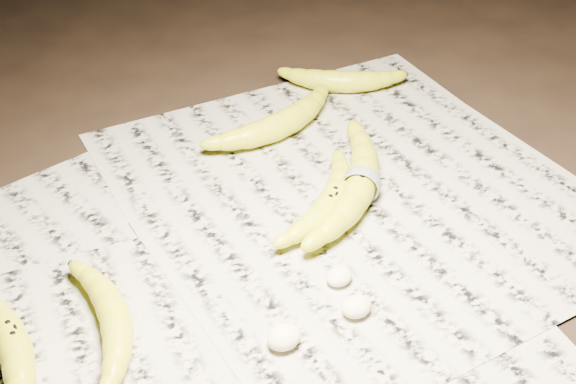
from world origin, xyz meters
TOP-DOWN VIEW (x-y plane):
  - ground at (0.00, 0.00)m, footprint 3.00×3.00m
  - newspaper_patch at (-0.04, -0.03)m, footprint 0.90×0.70m
  - banana_left_a at (-0.35, 0.00)m, footprint 0.07×0.20m
  - banana_left_b at (-0.26, -0.04)m, footprint 0.10×0.18m
  - banana_center at (0.05, -0.01)m, footprint 0.18×0.14m
  - banana_taped at (0.10, -0.01)m, footprint 0.23×0.20m
  - banana_upper_a at (0.11, 0.16)m, footprint 0.21×0.08m
  - banana_upper_b at (0.26, 0.21)m, footprint 0.16×0.15m
  - measuring_tape at (0.10, -0.01)m, footprint 0.03×0.04m
  - flesh_chunk_a at (-0.13, -0.16)m, footprint 0.04×0.03m
  - flesh_chunk_b at (-0.04, -0.17)m, footprint 0.03×0.03m
  - flesh_chunk_c at (-0.02, -0.12)m, footprint 0.03×0.03m

SIDE VIEW (x-z plane):
  - ground at x=0.00m, z-range 0.00..0.00m
  - newspaper_patch at x=-0.04m, z-range 0.00..0.01m
  - flesh_chunk_c at x=-0.02m, z-range 0.01..0.03m
  - flesh_chunk_b at x=-0.04m, z-range 0.01..0.03m
  - flesh_chunk_a at x=-0.13m, z-range 0.01..0.03m
  - banana_center at x=0.05m, z-range 0.01..0.04m
  - banana_left_b at x=-0.26m, z-range 0.01..0.04m
  - banana_upper_b at x=0.26m, z-range 0.01..0.04m
  - banana_left_a at x=-0.35m, z-range 0.01..0.04m
  - banana_upper_a at x=0.11m, z-range 0.01..0.05m
  - measuring_tape at x=0.10m, z-range 0.00..0.05m
  - banana_taped at x=0.10m, z-range 0.01..0.05m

